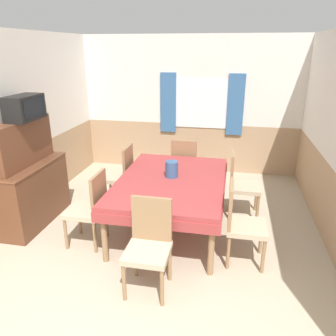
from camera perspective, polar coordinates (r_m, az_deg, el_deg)
The scene contains 12 objects.
wall_back at distance 6.46m, azimuth 3.93°, elevation 10.77°, with size 4.58×0.10×2.60m.
wall_left at distance 5.09m, azimuth -24.58°, elevation 6.37°, with size 0.05×4.98×2.60m.
dining_table at distance 4.36m, azimuth 0.58°, elevation -3.10°, with size 1.41×1.99×0.73m.
chair_right_far at distance 4.88m, azimuth 12.46°, elevation -2.47°, with size 0.44×0.44×0.96m.
chair_right_near at distance 3.84m, azimuth 12.57°, elevation -9.00°, with size 0.44×0.44×0.96m.
chair_left_far at distance 5.15m, azimuth -8.23°, elevation -0.96°, with size 0.44×0.44×0.96m.
chair_head_near at distance 3.38m, azimuth -3.33°, elevation -12.85°, with size 0.44×0.44×0.96m.
chair_left_near at distance 4.18m, azimuth -13.40°, elevation -6.55°, with size 0.44×0.44×0.96m.
chair_head_window at distance 5.51m, azimuth 2.92°, elevation 0.68°, with size 0.44×0.44×0.96m.
sideboard at distance 4.91m, azimuth -22.93°, elevation -2.11°, with size 0.46×1.24×1.47m.
tv at distance 4.67m, azimuth -23.72°, elevation 9.59°, with size 0.29×0.55×0.32m.
vase at distance 4.36m, azimuth 0.65°, elevation -0.20°, with size 0.17×0.17×0.22m.
Camera 1 is at (0.83, -1.72, 2.36)m, focal length 35.00 mm.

